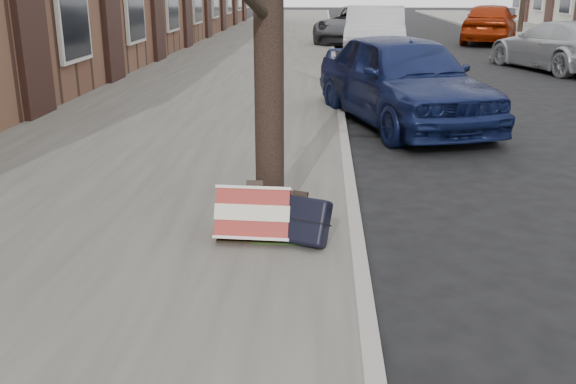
# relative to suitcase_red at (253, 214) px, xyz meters

# --- Properties ---
(ground) EXTENTS (120.00, 120.00, 0.00)m
(ground) POSITION_rel_suitcase_red_xyz_m (2.12, -0.84, -0.35)
(ground) COLOR black
(ground) RESTS_ON ground
(near_sidewalk) EXTENTS (5.00, 70.00, 0.12)m
(near_sidewalk) POSITION_rel_suitcase_red_xyz_m (-1.58, 14.16, -0.29)
(near_sidewalk) COLOR slate
(near_sidewalk) RESTS_ON ground
(dirt_patch) EXTENTS (0.85, 0.85, 0.02)m
(dirt_patch) POSITION_rel_suitcase_red_xyz_m (0.12, 0.36, -0.23)
(dirt_patch) COLOR black
(dirt_patch) RESTS_ON near_sidewalk
(suitcase_red) EXTENTS (0.62, 0.37, 0.47)m
(suitcase_red) POSITION_rel_suitcase_red_xyz_m (0.00, 0.00, 0.00)
(suitcase_red) COLOR maroon
(suitcase_red) RESTS_ON near_sidewalk
(suitcase_navy) EXTENTS (0.62, 0.49, 0.43)m
(suitcase_navy) POSITION_rel_suitcase_red_xyz_m (0.36, -0.04, -0.02)
(suitcase_navy) COLOR black
(suitcase_navy) RESTS_ON near_sidewalk
(car_near_front) EXTENTS (2.94, 4.59, 1.46)m
(car_near_front) POSITION_rel_suitcase_red_xyz_m (1.82, 5.31, 0.37)
(car_near_front) COLOR #121C49
(car_near_front) RESTS_ON ground
(car_near_mid) EXTENTS (1.98, 4.82, 1.55)m
(car_near_mid) POSITION_rel_suitcase_red_xyz_m (2.05, 14.39, 0.42)
(car_near_mid) COLOR #B6B8BE
(car_near_mid) RESTS_ON ground
(car_near_back) EXTENTS (3.54, 5.40, 1.38)m
(car_near_back) POSITION_rel_suitcase_red_xyz_m (1.75, 19.57, 0.34)
(car_near_back) COLOR #37383C
(car_near_back) RESTS_ON ground
(car_far_front) EXTENTS (3.00, 4.73, 1.28)m
(car_far_front) POSITION_rel_suitcase_red_xyz_m (6.62, 12.29, 0.28)
(car_far_front) COLOR #9FA3A7
(car_far_front) RESTS_ON ground
(car_far_back) EXTENTS (3.14, 4.83, 1.53)m
(car_far_back) POSITION_rel_suitcase_red_xyz_m (6.80, 20.29, 0.41)
(car_far_back) COLOR maroon
(car_far_back) RESTS_ON ground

